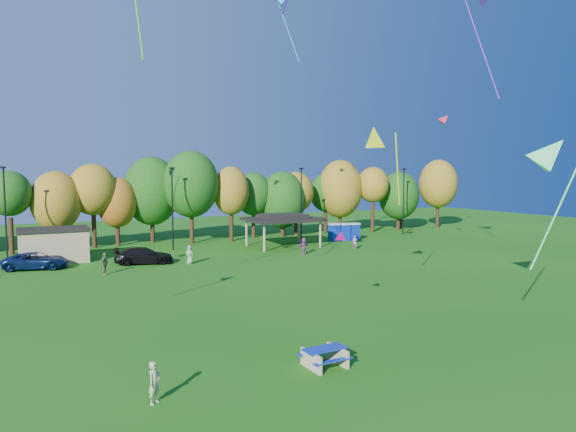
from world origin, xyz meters
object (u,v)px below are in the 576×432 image
car_c (36,261)px  car_d (144,256)px  picnic_table (325,356)px  kite_flyer (154,383)px  porta_potties (344,232)px

car_c → car_d: bearing=-86.5°
picnic_table → kite_flyer: (-7.48, -0.23, 0.30)m
porta_potties → kite_flyer: bearing=-131.8°
car_c → porta_potties: bearing=-70.0°
porta_potties → picnic_table: porta_potties is taller
porta_potties → kite_flyer: size_ratio=2.37×
porta_potties → picnic_table: (-23.94, -34.95, -0.61)m
car_d → picnic_table: bearing=-161.7°
kite_flyer → car_d: 30.28m
car_d → porta_potties: bearing=-63.5°
kite_flyer → car_c: 31.60m
kite_flyer → porta_potties: bearing=6.3°
picnic_table → car_c: car_c is taller
porta_potties → kite_flyer: (-31.42, -35.18, -0.31)m
porta_potties → car_d: (-25.82, -5.42, -0.33)m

